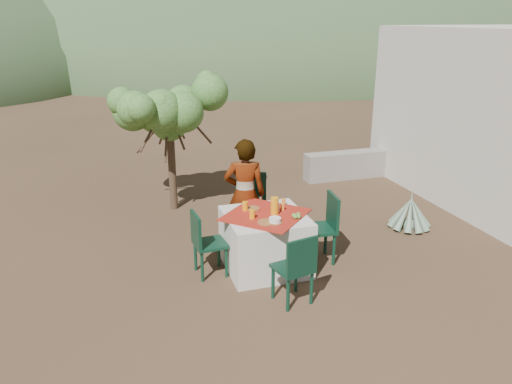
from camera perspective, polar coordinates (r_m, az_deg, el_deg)
ground at (r=6.51m, az=-1.74°, el=-9.66°), size 160.00×160.00×0.00m
table at (r=6.56m, az=1.07°, el=-5.66°), size 1.30×1.30×0.76m
chair_far at (r=7.39m, az=-0.62°, el=-1.27°), size 0.58×0.58×0.99m
chair_near at (r=5.74m, az=4.62°, el=-8.51°), size 0.48×0.48×0.87m
chair_left at (r=6.38m, az=-5.90°, el=-5.59°), size 0.43×0.43×0.86m
chair_right at (r=6.77m, az=7.78°, el=-3.71°), size 0.48×0.48×0.94m
person at (r=7.01m, az=-1.28°, el=-0.27°), size 0.66×0.52×1.60m
shrub_tree at (r=8.46m, az=-9.52°, el=8.50°), size 1.72×1.69×2.02m
agave at (r=8.20m, az=17.19°, el=-2.37°), size 0.66×0.68×0.71m
guesthouse at (r=10.29m, az=27.06°, el=8.02°), size 3.20×4.20×3.00m
stone_wall at (r=10.64m, az=12.27°, el=3.21°), size 2.60×0.35×0.55m
hill_near_right at (r=43.74m, az=1.07°, el=15.24°), size 48.00×48.00×20.00m
hill_far_center at (r=57.64m, az=-20.17°, el=15.11°), size 60.00×60.00×24.00m
hill_far_right at (r=59.42m, az=13.33°, el=15.84°), size 36.00×36.00×14.00m
plate_far at (r=6.58m, az=-0.40°, el=-1.90°), size 0.20×0.20×0.01m
plate_near at (r=6.15m, az=1.18°, el=-3.48°), size 0.22×0.22×0.01m
glass_far at (r=6.52m, az=-1.25°, el=-1.62°), size 0.07×0.07×0.12m
glass_near at (r=6.26m, az=-0.44°, el=-2.57°), size 0.07×0.07×0.11m
juice_pitcher at (r=6.38m, az=2.14°, el=-1.59°), size 0.10×0.10×0.23m
bowl_plate at (r=6.15m, az=2.17°, el=-3.48°), size 0.19×0.19×0.01m
white_bowl at (r=6.14m, az=2.17°, el=-3.19°), size 0.15×0.15×0.06m
jar_left at (r=6.54m, az=3.06°, el=-1.74°), size 0.05×0.05×0.09m
jar_right at (r=6.72m, az=3.17°, el=-1.14°), size 0.05×0.05×0.09m
napkin_holder at (r=6.48m, az=2.36°, el=-1.89°), size 0.07×0.05×0.09m
fruit_cluster at (r=6.30m, az=4.65°, el=-2.72°), size 0.12×0.11×0.06m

